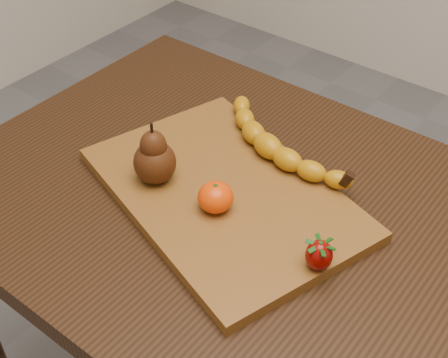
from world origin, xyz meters
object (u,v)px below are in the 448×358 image
Objects in this scene: cutting_board at (224,193)px; mandarin at (216,197)px; table at (247,247)px; pear at (154,153)px.

cutting_board is 0.06m from mandarin.
mandarin reaches higher than table.
cutting_board is at bearing 25.72° from pear.
pear reaches higher than cutting_board.
pear is (-0.10, -0.05, 0.06)m from cutting_board.
table is 9.23× the size of pear.
cutting_board is 8.09× the size of mandarin.
cutting_board is 0.13m from pear.
mandarin is at bearing 2.02° from pear.
pear is at bearing -157.31° from table.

